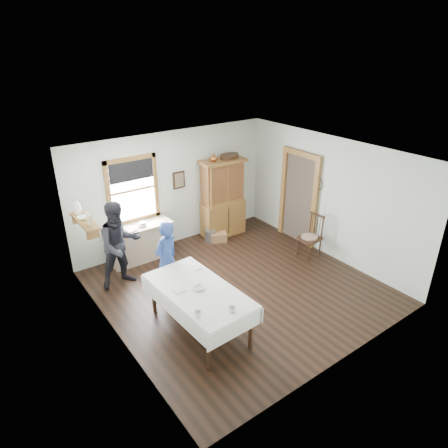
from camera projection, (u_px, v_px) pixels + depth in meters
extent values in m
cube|color=black|center=(238.00, 287.00, 7.99)|extent=(5.00, 5.00, 0.01)
cube|color=silver|center=(241.00, 156.00, 6.84)|extent=(5.00, 5.00, 0.01)
cube|color=silver|center=(173.00, 189.00, 9.25)|extent=(5.00, 0.01, 2.70)
cube|color=silver|center=(349.00, 289.00, 5.59)|extent=(5.00, 0.01, 2.70)
cube|color=silver|center=(110.00, 268.00, 6.08)|extent=(0.01, 5.00, 2.70)
cube|color=silver|center=(329.00, 198.00, 8.75)|extent=(0.01, 5.00, 2.70)
cube|color=white|center=(132.00, 190.00, 8.62)|extent=(1.00, 0.02, 1.30)
cube|color=olive|center=(130.00, 159.00, 8.30)|extent=(1.18, 0.06, 0.09)
cube|color=olive|center=(136.00, 220.00, 8.89)|extent=(1.18, 0.06, 0.09)
cube|color=olive|center=(109.00, 196.00, 8.31)|extent=(0.09, 0.06, 1.48)
cube|color=olive|center=(156.00, 185.00, 8.89)|extent=(0.09, 0.06, 1.48)
cube|color=black|center=(131.00, 171.00, 8.40)|extent=(0.98, 0.03, 0.42)
cube|color=#4C4036|center=(299.00, 199.00, 9.48)|extent=(0.03, 0.90, 2.10)
cube|color=olive|center=(314.00, 206.00, 9.09)|extent=(0.08, 0.12, 2.10)
cube|color=olive|center=(283.00, 193.00, 9.84)|extent=(0.08, 0.12, 2.10)
cube|color=olive|center=(302.00, 154.00, 8.99)|extent=(0.08, 1.14, 0.12)
cube|color=olive|center=(84.00, 221.00, 7.17)|extent=(0.24, 1.00, 0.04)
cube|color=olive|center=(93.00, 234.00, 6.92)|extent=(0.22, 0.03, 0.18)
cube|color=olive|center=(78.00, 219.00, 7.50)|extent=(0.22, 0.03, 0.18)
cube|color=tan|center=(89.00, 220.00, 6.89)|extent=(0.03, 0.22, 0.24)
cylinder|color=silver|center=(77.00, 208.00, 7.37)|extent=(0.12, 0.12, 0.22)
cube|color=#372013|center=(179.00, 180.00, 9.21)|extent=(0.30, 0.04, 0.40)
torus|color=black|center=(319.00, 179.00, 8.78)|extent=(0.01, 0.27, 0.27)
cube|color=tan|center=(141.00, 242.00, 8.86)|extent=(1.44, 0.55, 0.82)
cube|color=olive|center=(223.00, 198.00, 9.79)|extent=(1.17, 0.62, 1.93)
cube|color=white|center=(199.00, 309.00, 6.69)|extent=(1.15, 2.05, 0.80)
cube|color=#372013|center=(310.00, 236.00, 8.92)|extent=(0.50, 0.50, 1.01)
cube|color=gray|center=(210.00, 235.00, 9.76)|extent=(0.35, 0.35, 0.29)
cube|color=#A7764C|center=(219.00, 237.00, 9.76)|extent=(0.45, 0.40, 0.22)
imported|color=navy|center=(167.00, 262.00, 7.49)|extent=(0.61, 0.50, 1.43)
imported|color=black|center=(120.00, 248.00, 7.78)|extent=(0.80, 0.62, 1.64)
imported|color=silver|center=(232.00, 310.00, 5.97)|extent=(0.13, 0.13, 0.09)
imported|color=silver|center=(198.00, 314.00, 5.87)|extent=(0.11, 0.11, 0.10)
imported|color=silver|center=(199.00, 288.00, 6.51)|extent=(0.23, 0.23, 0.05)
imported|color=#75684E|center=(126.00, 231.00, 8.42)|extent=(0.22, 0.27, 0.02)
imported|color=silver|center=(141.00, 225.00, 8.63)|extent=(0.23, 0.23, 0.06)
imported|color=silver|center=(83.00, 218.00, 7.18)|extent=(0.22, 0.22, 0.05)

